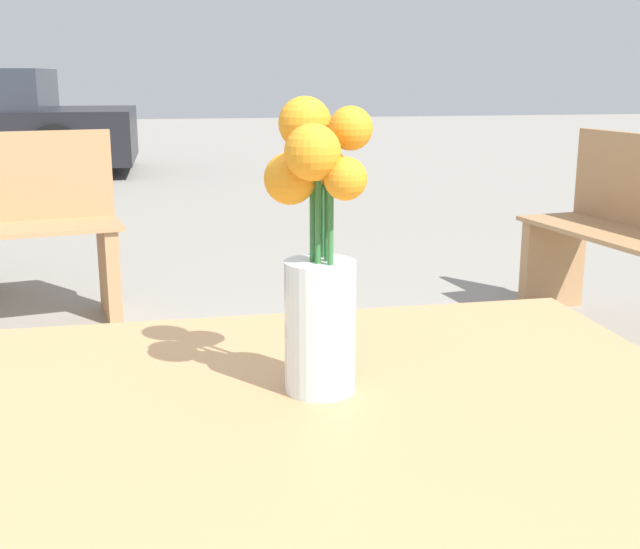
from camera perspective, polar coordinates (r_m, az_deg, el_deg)
The scene contains 2 objects.
table_front at distance 0.98m, azimuth 1.40°, elevation -14.99°, with size 0.95×0.82×0.72m.
flower_vase at distance 0.96m, azimuth -0.11°, elevation 0.73°, with size 0.13×0.14×0.36m.
Camera 1 is at (-0.19, -0.84, 1.10)m, focal length 45.00 mm.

